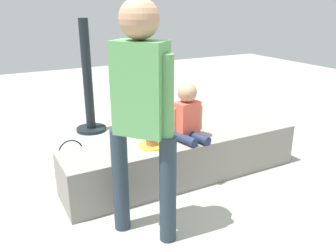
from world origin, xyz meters
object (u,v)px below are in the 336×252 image
adult_standing (141,104)px  handbag_black_leather (72,164)px  gift_bag (147,127)px  water_bottle_near_gift (174,120)px  cake_box_white (208,131)px  party_cup_red (230,138)px  child_seated (188,115)px  cake_plate (152,144)px

adult_standing → handbag_black_leather: 1.33m
gift_bag → handbag_black_leather: 1.11m
water_bottle_near_gift → adult_standing: bearing=-124.7°
gift_bag → cake_box_white: gift_bag is taller
cake_box_white → party_cup_red: bearing=-72.8°
party_cup_red → handbag_black_leather: (-1.76, 0.01, 0.08)m
water_bottle_near_gift → child_seated: bearing=-114.7°
cake_plate → handbag_black_leather: bearing=136.4°
child_seated → handbag_black_leather: (-0.88, 0.52, -0.47)m
handbag_black_leather → adult_standing: bearing=-77.9°
handbag_black_leather → water_bottle_near_gift: bearing=26.9°
cake_plate → gift_bag: cake_plate is taller
child_seated → adult_standing: 0.90m
cake_plate → gift_bag: bearing=67.1°
party_cup_red → cake_plate: bearing=-157.5°
cake_box_white → handbag_black_leather: bearing=-170.6°
cake_box_white → adult_standing: bearing=-137.5°
handbag_black_leather → cake_plate: bearing=-43.6°
cake_plate → handbag_black_leather: 0.80m
water_bottle_near_gift → handbag_black_leather: (-1.46, -0.74, 0.03)m
adult_standing → gift_bag: adult_standing is taller
cake_plate → party_cup_red: cake_plate is taller
child_seated → adult_standing: (-0.66, -0.53, 0.32)m
adult_standing → party_cup_red: 2.04m
party_cup_red → gift_bag: bearing=145.5°
water_bottle_near_gift → cake_plate: bearing=-126.0°
child_seated → handbag_black_leather: child_seated is taller
party_cup_red → child_seated: bearing=-150.3°
party_cup_red → water_bottle_near_gift: bearing=111.4°
party_cup_red → handbag_black_leather: size_ratio=0.30×
adult_standing → cake_box_white: size_ratio=4.49×
child_seated → party_cup_red: size_ratio=4.49×
gift_bag → cake_box_white: (0.69, -0.24, -0.10)m
adult_standing → gift_bag: size_ratio=4.43×
child_seated → cake_box_white: (0.79, 0.79, -0.55)m
adult_standing → cake_plate: 0.80m
party_cup_red → cake_box_white: size_ratio=0.32×
child_seated → cake_plate: size_ratio=2.16×
adult_standing → party_cup_red: bearing=33.9°
gift_bag → party_cup_red: size_ratio=3.18×
party_cup_red → cake_box_white: bearing=107.2°
cake_box_white → child_seated: bearing=-134.8°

